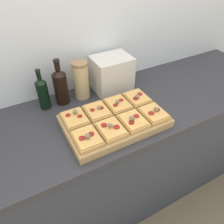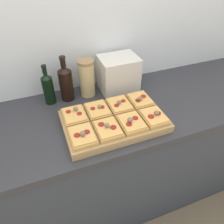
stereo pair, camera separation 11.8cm
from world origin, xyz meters
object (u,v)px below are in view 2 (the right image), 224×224
Objects in this scene: toaster_oven at (118,74)px; wine_bottle at (66,83)px; olive_oil_bottle at (48,88)px; cutting_board at (114,121)px; grain_jar_tall at (87,78)px.

wine_bottle is at bearing 178.27° from toaster_oven.
wine_bottle reaches higher than olive_oil_bottle.
wine_bottle is at bearing 0.00° from olive_oil_bottle.
wine_bottle is 1.08× the size of toaster_oven.
cutting_board is 0.35m from grain_jar_tall.
grain_jar_tall is at bearing 177.18° from toaster_oven.
cutting_board is at bearing -81.22° from grain_jar_tall.
olive_oil_bottle reaches higher than toaster_oven.
grain_jar_tall is 0.91× the size of toaster_oven.
wine_bottle is 0.34m from toaster_oven.
wine_bottle is (-0.18, 0.33, 0.09)m from cutting_board.
olive_oil_bottle is at bearing 178.69° from toaster_oven.
wine_bottle is (0.11, 0.00, 0.01)m from olive_oil_bottle.
olive_oil_bottle is 0.24m from grain_jar_tall.
wine_bottle is at bearing 118.72° from cutting_board.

